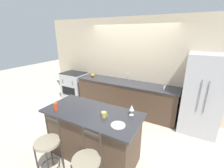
{
  "coord_description": "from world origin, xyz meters",
  "views": [
    {
      "loc": [
        1.65,
        -3.44,
        2.27
      ],
      "look_at": [
        0.09,
        -0.59,
        1.16
      ],
      "focal_mm": 24.0,
      "sensor_mm": 36.0,
      "label": 1
    }
  ],
  "objects_px": {
    "coffee_mug": "(104,115)",
    "soap_bottle": "(164,88)",
    "dinner_plate": "(118,125)",
    "pumpkin_decoration": "(93,75)",
    "bar_stool_far": "(87,166)",
    "wine_glass": "(132,108)",
    "oven_range": "(75,85)",
    "bar_stool_near": "(48,147)",
    "refrigerator": "(202,95)",
    "tumbler_cup": "(56,107)"
  },
  "relations": [
    {
      "from": "bar_stool_far",
      "to": "wine_glass",
      "type": "height_order",
      "value": "wine_glass"
    },
    {
      "from": "bar_stool_near",
      "to": "wine_glass",
      "type": "distance_m",
      "value": 1.47
    },
    {
      "from": "bar_stool_near",
      "to": "soap_bottle",
      "type": "distance_m",
      "value": 2.83
    },
    {
      "from": "bar_stool_far",
      "to": "wine_glass",
      "type": "bearing_deg",
      "value": 73.19
    },
    {
      "from": "refrigerator",
      "to": "wine_glass",
      "type": "height_order",
      "value": "refrigerator"
    },
    {
      "from": "pumpkin_decoration",
      "to": "wine_glass",
      "type": "bearing_deg",
      "value": -40.12
    },
    {
      "from": "tumbler_cup",
      "to": "soap_bottle",
      "type": "relative_size",
      "value": 0.99
    },
    {
      "from": "bar_stool_far",
      "to": "tumbler_cup",
      "type": "bearing_deg",
      "value": 158.0
    },
    {
      "from": "oven_range",
      "to": "dinner_plate",
      "type": "bearing_deg",
      "value": -36.81
    },
    {
      "from": "dinner_plate",
      "to": "pumpkin_decoration",
      "type": "distance_m",
      "value": 2.9
    },
    {
      "from": "pumpkin_decoration",
      "to": "oven_range",
      "type": "bearing_deg",
      "value": -179.6
    },
    {
      "from": "refrigerator",
      "to": "tumbler_cup",
      "type": "height_order",
      "value": "refrigerator"
    },
    {
      "from": "coffee_mug",
      "to": "pumpkin_decoration",
      "type": "distance_m",
      "value": 2.62
    },
    {
      "from": "coffee_mug",
      "to": "pumpkin_decoration",
      "type": "bearing_deg",
      "value": 129.92
    },
    {
      "from": "wine_glass",
      "to": "tumbler_cup",
      "type": "bearing_deg",
      "value": -157.72
    },
    {
      "from": "tumbler_cup",
      "to": "wine_glass",
      "type": "bearing_deg",
      "value": 22.28
    },
    {
      "from": "bar_stool_near",
      "to": "pumpkin_decoration",
      "type": "height_order",
      "value": "bar_stool_near"
    },
    {
      "from": "dinner_plate",
      "to": "soap_bottle",
      "type": "distance_m",
      "value": 2.0
    },
    {
      "from": "bar_stool_near",
      "to": "bar_stool_far",
      "type": "distance_m",
      "value": 0.75
    },
    {
      "from": "bar_stool_far",
      "to": "dinner_plate",
      "type": "distance_m",
      "value": 0.69
    },
    {
      "from": "oven_range",
      "to": "soap_bottle",
      "type": "xyz_separation_m",
      "value": [
        3.11,
        -0.13,
        0.5
      ]
    },
    {
      "from": "refrigerator",
      "to": "bar_stool_near",
      "type": "distance_m",
      "value": 3.33
    },
    {
      "from": "wine_glass",
      "to": "bar_stool_near",
      "type": "bearing_deg",
      "value": -138.37
    },
    {
      "from": "oven_range",
      "to": "pumpkin_decoration",
      "type": "bearing_deg",
      "value": 0.4
    },
    {
      "from": "bar_stool_far",
      "to": "pumpkin_decoration",
      "type": "bearing_deg",
      "value": 124.17
    },
    {
      "from": "bar_stool_near",
      "to": "wine_glass",
      "type": "relative_size",
      "value": 5.61
    },
    {
      "from": "tumbler_cup",
      "to": "bar_stool_far",
      "type": "bearing_deg",
      "value": -22.0
    },
    {
      "from": "tumbler_cup",
      "to": "bar_stool_near",
      "type": "bearing_deg",
      "value": -62.76
    },
    {
      "from": "oven_range",
      "to": "bar_stool_near",
      "type": "distance_m",
      "value": 3.21
    },
    {
      "from": "refrigerator",
      "to": "dinner_plate",
      "type": "bearing_deg",
      "value": -118.82
    },
    {
      "from": "bar_stool_near",
      "to": "tumbler_cup",
      "type": "bearing_deg",
      "value": 117.24
    },
    {
      "from": "bar_stool_near",
      "to": "soap_bottle",
      "type": "height_order",
      "value": "soap_bottle"
    },
    {
      "from": "wine_glass",
      "to": "pumpkin_decoration",
      "type": "distance_m",
      "value": 2.68
    },
    {
      "from": "coffee_mug",
      "to": "soap_bottle",
      "type": "height_order",
      "value": "soap_bottle"
    },
    {
      "from": "bar_stool_near",
      "to": "dinner_plate",
      "type": "distance_m",
      "value": 1.17
    },
    {
      "from": "refrigerator",
      "to": "dinner_plate",
      "type": "relative_size",
      "value": 8.36
    },
    {
      "from": "dinner_plate",
      "to": "tumbler_cup",
      "type": "relative_size",
      "value": 1.5
    },
    {
      "from": "bar_stool_far",
      "to": "refrigerator",
      "type": "bearing_deg",
      "value": 62.35
    },
    {
      "from": "dinner_plate",
      "to": "wine_glass",
      "type": "distance_m",
      "value": 0.41
    },
    {
      "from": "dinner_plate",
      "to": "coffee_mug",
      "type": "relative_size",
      "value": 1.88
    },
    {
      "from": "oven_range",
      "to": "pumpkin_decoration",
      "type": "distance_m",
      "value": 0.96
    },
    {
      "from": "tumbler_cup",
      "to": "soap_bottle",
      "type": "distance_m",
      "value": 2.56
    },
    {
      "from": "dinner_plate",
      "to": "coffee_mug",
      "type": "height_order",
      "value": "coffee_mug"
    },
    {
      "from": "dinner_plate",
      "to": "coffee_mug",
      "type": "bearing_deg",
      "value": 161.25
    },
    {
      "from": "wine_glass",
      "to": "tumbler_cup",
      "type": "xyz_separation_m",
      "value": [
        -1.23,
        -0.5,
        -0.06
      ]
    },
    {
      "from": "bar_stool_far",
      "to": "pumpkin_decoration",
      "type": "xyz_separation_m",
      "value": [
        -1.78,
        2.62,
        0.41
      ]
    },
    {
      "from": "dinner_plate",
      "to": "soap_bottle",
      "type": "bearing_deg",
      "value": 81.42
    },
    {
      "from": "refrigerator",
      "to": "wine_glass",
      "type": "bearing_deg",
      "value": -122.74
    },
    {
      "from": "bar_stool_near",
      "to": "tumbler_cup",
      "type": "xyz_separation_m",
      "value": [
        -0.21,
        0.4,
        0.48
      ]
    },
    {
      "from": "refrigerator",
      "to": "pumpkin_decoration",
      "type": "height_order",
      "value": "refrigerator"
    }
  ]
}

